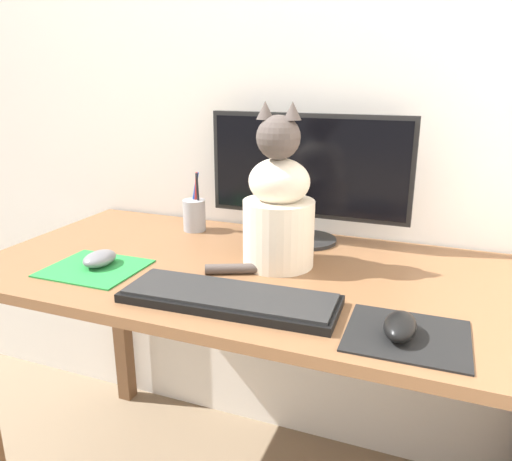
{
  "coord_description": "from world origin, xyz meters",
  "views": [
    {
      "loc": [
        0.38,
        -1.06,
        1.18
      ],
      "look_at": [
        0.0,
        -0.08,
        0.86
      ],
      "focal_mm": 35.0,
      "sensor_mm": 36.0,
      "label": 1
    }
  ],
  "objects_px": {
    "computer_mouse_left": "(100,259)",
    "keyboard": "(229,298)",
    "cat": "(278,208)",
    "monitor": "(308,174)",
    "pen_cup": "(194,214)",
    "computer_mouse_right": "(400,326)"
  },
  "relations": [
    {
      "from": "monitor",
      "to": "pen_cup",
      "type": "height_order",
      "value": "monitor"
    },
    {
      "from": "computer_mouse_right",
      "to": "pen_cup",
      "type": "xyz_separation_m",
      "value": [
        -0.65,
        0.45,
        0.03
      ]
    },
    {
      "from": "cat",
      "to": "monitor",
      "type": "bearing_deg",
      "value": 80.91
    },
    {
      "from": "monitor",
      "to": "computer_mouse_right",
      "type": "relative_size",
      "value": 5.46
    },
    {
      "from": "monitor",
      "to": "computer_mouse_left",
      "type": "distance_m",
      "value": 0.59
    },
    {
      "from": "monitor",
      "to": "computer_mouse_right",
      "type": "xyz_separation_m",
      "value": [
        0.31,
        -0.47,
        -0.17
      ]
    },
    {
      "from": "keyboard",
      "to": "computer_mouse_right",
      "type": "relative_size",
      "value": 4.48
    },
    {
      "from": "monitor",
      "to": "computer_mouse_left",
      "type": "xyz_separation_m",
      "value": [
        -0.42,
        -0.37,
        -0.17
      ]
    },
    {
      "from": "monitor",
      "to": "cat",
      "type": "distance_m",
      "value": 0.21
    },
    {
      "from": "keyboard",
      "to": "cat",
      "type": "xyz_separation_m",
      "value": [
        0.02,
        0.24,
        0.14
      ]
    },
    {
      "from": "pen_cup",
      "to": "monitor",
      "type": "bearing_deg",
      "value": 2.86
    },
    {
      "from": "computer_mouse_right",
      "to": "keyboard",
      "type": "bearing_deg",
      "value": 176.41
    },
    {
      "from": "computer_mouse_right",
      "to": "cat",
      "type": "height_order",
      "value": "cat"
    },
    {
      "from": "cat",
      "to": "computer_mouse_left",
      "type": "bearing_deg",
      "value": -161.32
    },
    {
      "from": "computer_mouse_left",
      "to": "keyboard",
      "type": "bearing_deg",
      "value": -10.54
    },
    {
      "from": "keyboard",
      "to": "pen_cup",
      "type": "xyz_separation_m",
      "value": [
        -0.31,
        0.43,
        0.04
      ]
    },
    {
      "from": "monitor",
      "to": "keyboard",
      "type": "xyz_separation_m",
      "value": [
        -0.04,
        -0.44,
        -0.18
      ]
    },
    {
      "from": "computer_mouse_right",
      "to": "pen_cup",
      "type": "bearing_deg",
      "value": 145.42
    },
    {
      "from": "monitor",
      "to": "keyboard",
      "type": "distance_m",
      "value": 0.48
    },
    {
      "from": "cat",
      "to": "pen_cup",
      "type": "height_order",
      "value": "cat"
    },
    {
      "from": "cat",
      "to": "keyboard",
      "type": "bearing_deg",
      "value": -99.49
    },
    {
      "from": "monitor",
      "to": "computer_mouse_right",
      "type": "distance_m",
      "value": 0.58
    }
  ]
}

